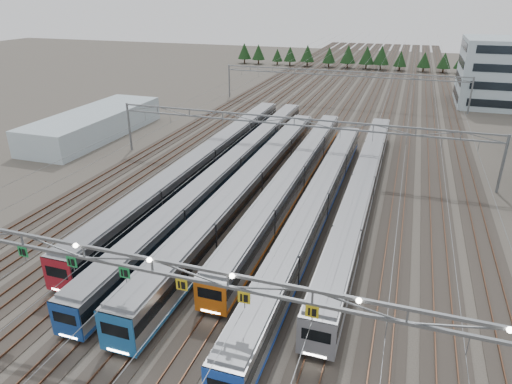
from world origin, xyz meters
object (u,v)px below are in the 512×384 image
(train_f, at_px, (362,188))
(depot_bldg_north, at_px, (512,73))
(train_a, at_px, (206,161))
(gantry_mid, at_px, (294,128))
(gantry_far, at_px, (342,77))
(west_shed, at_px, (94,124))
(train_c, at_px, (250,184))
(gantry_near, at_px, (151,269))
(train_b, at_px, (232,169))
(train_e, at_px, (316,205))
(train_d, at_px, (294,177))

(train_f, xyz_separation_m, depot_bldg_north, (25.77, 65.74, 5.42))
(train_a, distance_m, gantry_mid, 13.64)
(train_f, relative_size, depot_bldg_north, 2.61)
(train_f, relative_size, gantry_far, 1.02)
(gantry_far, height_order, west_shed, gantry_far)
(train_c, bearing_deg, gantry_near, -85.36)
(train_b, distance_m, train_c, 6.72)
(train_a, bearing_deg, gantry_mid, 29.94)
(gantry_near, bearing_deg, gantry_far, 89.97)
(depot_bldg_north, bearing_deg, train_e, -112.69)
(train_a, height_order, train_e, train_a)
(gantry_far, bearing_deg, west_shed, -134.35)
(train_a, height_order, train_b, train_a)
(train_a, height_order, gantry_near, gantry_near)
(gantry_far, bearing_deg, train_a, -102.33)
(train_e, distance_m, gantry_mid, 17.80)
(train_e, height_order, depot_bldg_north, depot_bldg_north)
(train_e, relative_size, west_shed, 1.88)
(train_d, distance_m, west_shed, 43.39)
(gantry_mid, bearing_deg, train_b, -130.26)
(train_a, xyz_separation_m, train_c, (9.00, -6.48, 0.06))
(west_shed, bearing_deg, train_d, -18.25)
(train_e, bearing_deg, gantry_far, 96.33)
(gantry_near, bearing_deg, gantry_mid, 89.93)
(train_e, bearing_deg, train_b, 149.60)
(gantry_far, relative_size, west_shed, 1.88)
(train_d, height_order, gantry_mid, gantry_mid)
(train_a, bearing_deg, gantry_far, 77.67)
(train_f, xyz_separation_m, west_shed, (-50.21, 14.37, 0.12))
(train_a, distance_m, train_e, 20.31)
(gantry_mid, distance_m, depot_bldg_north, 67.57)
(train_b, bearing_deg, gantry_mid, 49.74)
(train_c, bearing_deg, depot_bldg_north, 60.52)
(train_d, xyz_separation_m, gantry_near, (-2.30, -31.67, 4.99))
(train_a, distance_m, west_shed, 30.05)
(train_f, distance_m, depot_bldg_north, 70.82)
(train_a, relative_size, train_e, 1.10)
(train_d, distance_m, gantry_mid, 9.74)
(depot_bldg_north, bearing_deg, train_b, -124.17)
(train_c, distance_m, train_f, 14.01)
(train_d, bearing_deg, gantry_far, 92.41)
(train_c, bearing_deg, train_e, -18.08)
(gantry_near, bearing_deg, train_a, 108.42)
(train_c, relative_size, train_f, 1.02)
(gantry_far, bearing_deg, gantry_near, -90.03)
(train_e, relative_size, gantry_far, 1.00)
(train_a, distance_m, train_f, 22.67)
(train_b, distance_m, gantry_mid, 11.31)
(train_c, relative_size, gantry_near, 1.04)
(train_d, relative_size, train_e, 0.97)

